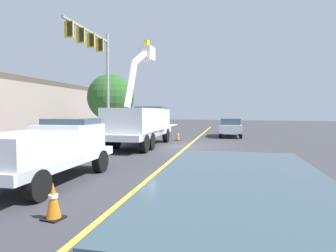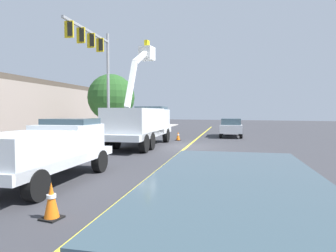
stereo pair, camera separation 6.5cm
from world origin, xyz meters
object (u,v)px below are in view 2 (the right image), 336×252
utility_bucket_truck (141,122)px  passing_minivan (231,126)px  traffic_cone_mid_front (178,136)px  service_pickup_truck (47,149)px  traffic_cone_leading (51,201)px  trailing_sedan (235,251)px  traffic_signal_mast (96,58)px

utility_bucket_truck → passing_minivan: utility_bucket_truck is taller
traffic_cone_mid_front → service_pickup_truck: bearing=-177.6°
service_pickup_truck → traffic_cone_mid_front: 14.41m
traffic_cone_leading → traffic_cone_mid_front: 17.10m
traffic_cone_leading → trailing_sedan: bearing=-115.2°
trailing_sedan → traffic_cone_leading: bearing=64.8°
traffic_cone_leading → passing_minivan: bearing=-0.6°
passing_minivan → traffic_signal_mast: bearing=137.8°
traffic_cone_leading → service_pickup_truck: bearing=45.7°
service_pickup_truck → traffic_signal_mast: traffic_signal_mast is taller
traffic_cone_mid_front → traffic_signal_mast: size_ratio=0.09×
passing_minivan → trailing_sedan: size_ratio=1.00×
passing_minivan → traffic_cone_leading: (-21.91, 0.24, -0.57)m
utility_bucket_truck → traffic_signal_mast: traffic_signal_mast is taller
traffic_cone_leading → utility_bucket_truck: bearing=18.5°
traffic_cone_mid_front → traffic_signal_mast: traffic_signal_mast is taller
traffic_cone_leading → traffic_cone_mid_front: traffic_cone_leading is taller
service_pickup_truck → traffic_signal_mast: size_ratio=0.69×
utility_bucket_truck → traffic_cone_mid_front: size_ratio=11.54×
trailing_sedan → traffic_cone_leading: size_ratio=6.20×
utility_bucket_truck → traffic_signal_mast: 5.96m
utility_bucket_truck → traffic_cone_leading: size_ratio=10.43×
utility_bucket_truck → passing_minivan: size_ratio=1.68×
service_pickup_truck → trailing_sedan: bearing=-123.4°
service_pickup_truck → traffic_cone_leading: service_pickup_truck is taller
passing_minivan → traffic_signal_mast: 13.29m
service_pickup_truck → traffic_signal_mast: bearing=27.7°
trailing_sedan → traffic_cone_leading: (1.97, 4.19, -0.57)m
traffic_cone_mid_front → trailing_sedan: bearing=-158.8°
traffic_cone_mid_front → traffic_signal_mast: 8.56m
utility_bucket_truck → traffic_cone_leading: (-12.41, -4.15, -1.21)m
trailing_sedan → traffic_signal_mast: bearing=39.4°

